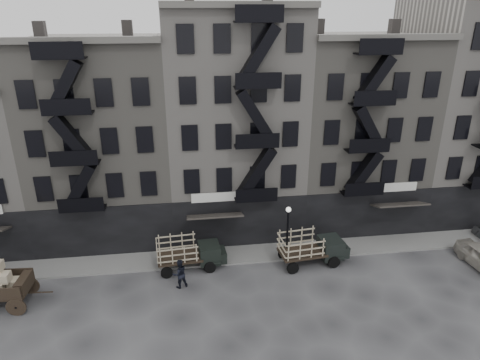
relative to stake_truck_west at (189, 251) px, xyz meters
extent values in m
plane|color=#38383A|center=(3.93, -2.61, -1.35)|extent=(140.00, 140.00, 0.00)
cube|color=slate|center=(3.93, 1.14, -1.28)|extent=(55.00, 2.50, 0.15)
cube|color=slate|center=(-6.07, 7.39, 6.15)|extent=(10.00, 10.00, 15.00)
cube|color=black|center=(-6.07, 2.44, 0.65)|extent=(10.00, 0.35, 4.00)
cube|color=#595651|center=(-6.07, 2.24, 13.85)|extent=(10.00, 0.50, 0.40)
cube|color=#4C4744|center=(-9.07, 7.39, 14.25)|extent=(0.70, 0.70, 1.20)
cube|color=#4C4744|center=(-3.57, 7.39, 14.25)|extent=(0.70, 0.70, 1.20)
cube|color=#A39E96|center=(3.93, 7.39, 7.15)|extent=(10.00, 10.00, 17.00)
cube|color=black|center=(3.93, 2.44, 0.65)|extent=(10.00, 0.35, 4.00)
cube|color=#595651|center=(3.93, 2.24, 15.85)|extent=(10.00, 0.50, 0.40)
cube|color=slate|center=(13.93, 7.39, 6.15)|extent=(10.00, 10.00, 15.00)
cube|color=black|center=(13.93, 2.44, 0.65)|extent=(10.00, 0.35, 4.00)
cube|color=#595651|center=(13.93, 2.24, 13.85)|extent=(10.00, 0.50, 0.40)
cube|color=#4C4744|center=(10.93, 7.39, 14.25)|extent=(0.70, 0.70, 1.20)
cube|color=#4C4744|center=(16.43, 7.39, 14.25)|extent=(0.70, 0.70, 1.20)
cube|color=#A39E96|center=(23.93, 7.39, 7.65)|extent=(10.00, 10.00, 18.00)
cylinder|color=black|center=(6.93, -0.01, 0.65)|extent=(0.14, 0.14, 4.00)
sphere|color=silver|center=(6.93, -0.01, 2.75)|extent=(0.36, 0.36, 0.36)
cylinder|color=black|center=(-10.32, -3.66, -0.77)|extent=(1.18, 0.18, 1.17)
cylinder|color=black|center=(-10.18, -1.53, -0.77)|extent=(1.18, 0.18, 1.17)
cube|color=black|center=(-10.04, -2.61, 0.14)|extent=(0.65, 1.74, 0.85)
cube|color=black|center=(-0.66, -0.05, -0.41)|extent=(3.18, 2.03, 0.16)
cube|color=black|center=(1.39, 0.11, -0.32)|extent=(1.56, 1.72, 1.34)
cube|color=black|center=(2.19, 0.18, -0.59)|extent=(0.82, 1.40, 0.81)
cylinder|color=black|center=(1.37, -0.79, -0.95)|extent=(0.82, 0.26, 0.81)
cylinder|color=black|center=(1.23, 1.00, -0.95)|extent=(0.82, 0.26, 0.81)
cylinder|color=black|center=(-1.57, -1.02, -0.95)|extent=(0.82, 0.26, 0.81)
cylinder|color=black|center=(-1.72, 0.76, -0.95)|extent=(0.82, 0.26, 0.81)
cube|color=black|center=(7.91, -0.64, -0.37)|extent=(3.35, 2.19, 0.17)
cube|color=black|center=(10.04, -0.41, -0.28)|extent=(1.66, 1.83, 1.40)
cube|color=black|center=(10.88, -0.32, -0.56)|extent=(0.89, 1.47, 0.84)
cylinder|color=black|center=(10.05, -1.35, -0.93)|extent=(0.86, 0.29, 0.84)
cylinder|color=black|center=(9.85, 0.51, -0.93)|extent=(0.86, 0.29, 0.84)
cylinder|color=black|center=(6.99, -1.68, -0.93)|extent=(0.86, 0.29, 0.84)
cylinder|color=black|center=(6.79, 0.18, -0.93)|extent=(0.86, 0.29, 0.84)
imported|color=black|center=(-0.69, -2.14, -0.34)|extent=(1.17, 1.03, 2.02)
camera|label=1|loc=(0.06, -25.80, 15.77)|focal=32.00mm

